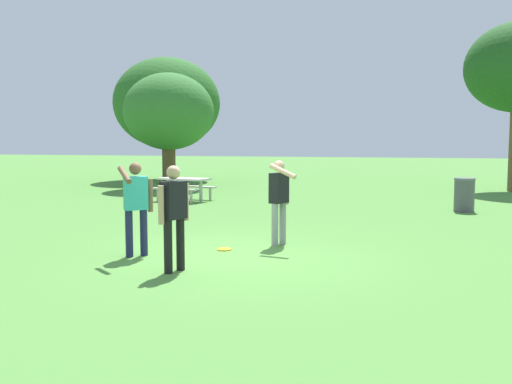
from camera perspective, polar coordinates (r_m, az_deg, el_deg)
ground_plane at (r=9.72m, az=-2.71°, el=-6.64°), size 120.00×120.00×0.00m
person_thrower at (r=10.60m, az=2.45°, el=-0.39°), size 0.61×0.78×1.64m
person_catcher at (r=8.52m, az=-8.50°, el=-1.97°), size 0.35×0.57×1.64m
person_bystander at (r=9.77m, az=-12.30°, el=-0.99°), size 0.46×0.84×1.64m
frisbee at (r=10.26m, az=-3.30°, el=-5.94°), size 0.27×0.27×0.03m
picnic_table_near at (r=18.68m, az=-7.43°, el=0.81°), size 1.95×1.73×0.77m
trash_can_beside_table at (r=16.80m, az=20.74°, el=-0.26°), size 0.59×0.59×0.96m
tree_tall_left at (r=28.74m, az=-9.19°, el=9.04°), size 5.39×5.39×6.23m
tree_broad_center at (r=23.72m, az=-9.01°, el=8.16°), size 3.80×3.80×4.86m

